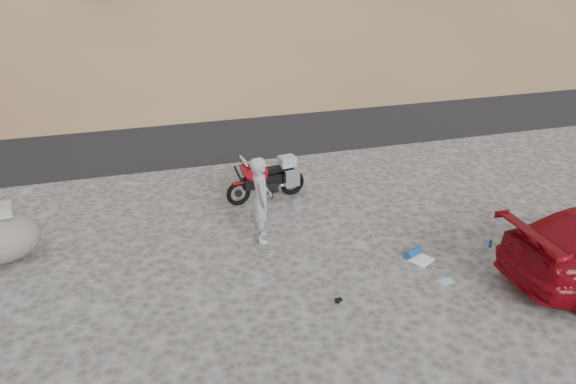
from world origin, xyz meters
TOP-DOWN VIEW (x-y plane):
  - ground at (0.00, 0.00)m, footprint 140.00×140.00m
  - road at (0.00, 9.00)m, footprint 120.00×7.00m
  - motorcycle at (-0.48, 2.83)m, footprint 2.12×0.82m
  - man at (-1.19, 0.86)m, footprint 0.53×0.75m
  - boulder at (-6.51, 1.59)m, footprint 1.66×1.45m
  - gear_white_cloth at (1.76, -0.94)m, footprint 0.59×0.57m
  - gear_blue_mat at (1.67, -0.74)m, footprint 0.45×0.33m
  - gear_bottle at (3.44, -0.89)m, footprint 0.08×0.08m
  - gear_funnel at (3.39, -1.89)m, footprint 0.17×0.17m
  - gear_glove_a at (-0.39, -1.76)m, footprint 0.13×0.11m
  - gear_glove_b at (-0.42, -1.80)m, footprint 0.13×0.13m
  - gear_blue_cloth at (1.83, -1.79)m, footprint 0.31×0.25m

SIDE VIEW (x-z plane):
  - ground at x=0.00m, z-range 0.00..0.00m
  - road at x=0.00m, z-range -0.03..0.03m
  - man at x=-1.19m, z-range -0.97..0.97m
  - gear_blue_cloth at x=1.83m, z-range 0.00..0.01m
  - gear_white_cloth at x=1.76m, z-range 0.00..0.01m
  - gear_glove_a at x=-0.39m, z-range 0.00..0.03m
  - gear_glove_b at x=-0.42m, z-range 0.00..0.04m
  - gear_funnel at x=3.39m, z-range 0.00..0.16m
  - gear_blue_mat at x=1.67m, z-range 0.00..0.17m
  - gear_bottle at x=3.44m, z-range 0.00..0.19m
  - boulder at x=-6.51m, z-range -0.07..1.12m
  - motorcycle at x=-0.48m, z-range -0.09..1.18m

